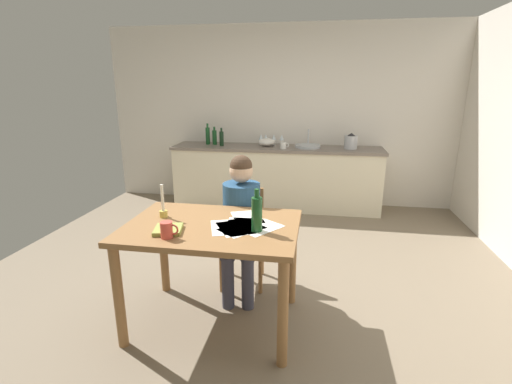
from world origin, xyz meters
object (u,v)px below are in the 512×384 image
bottle_oil (208,136)px  teacup_on_counter (284,145)px  stovetop_kettle (351,142)px  dining_table (212,240)px  sink_unit (308,146)px  wine_glass_by_kettle (274,138)px  mixing_bowl (267,142)px  bottle_wine_red (222,138)px  wine_glass_back_right (261,137)px  coffee_mug (167,230)px  chair_at_table (243,232)px  book_magazine (168,230)px  wine_glass_back_left (266,137)px  candlestick (163,208)px  bottle_vinegar (215,137)px  person_seated (241,216)px  wine_bottle_on_table (257,214)px  wine_glass_near_sink (282,138)px

bottle_oil → teacup_on_counter: (1.16, -0.20, -0.09)m
bottle_oil → stovetop_kettle: bearing=-1.5°
dining_table → bottle_oil: bottle_oil is taller
sink_unit → wine_glass_by_kettle: (-0.50, 0.15, 0.09)m
mixing_bowl → wine_glass_by_kettle: 0.15m
bottle_wine_red → wine_glass_back_right: bottle_wine_red is taller
coffee_mug → sink_unit: 3.28m
teacup_on_counter → sink_unit: bearing=25.2°
chair_at_table → book_magazine: bearing=-111.6°
bottle_wine_red → teacup_on_counter: size_ratio=2.20×
sink_unit → wine_glass_back_left: bearing=166.8°
candlestick → bottle_vinegar: bearing=98.2°
dining_table → sink_unit: size_ratio=3.42×
wine_glass_back_right → bottle_vinegar: bearing=-170.3°
person_seated → wine_glass_back_right: size_ratio=7.76×
chair_at_table → mixing_bowl: size_ratio=3.47×
coffee_mug → bottle_vinegar: bottle_vinegar is taller
dining_table → wine_bottle_on_table: (0.34, -0.07, 0.25)m
dining_table → bottle_vinegar: bottle_vinegar is taller
wine_glass_back_right → chair_at_table: bearing=-84.8°
chair_at_table → wine_bottle_on_table: bearing=-71.1°
dining_table → sink_unit: sink_unit is taller
wine_glass_back_left → book_magazine: bearing=-93.4°
wine_glass_by_kettle → chair_at_table: bearing=-89.4°
wine_bottle_on_table → bottle_wine_red: (-1.02, 2.92, 0.09)m
dining_table → candlestick: (-0.40, 0.09, 0.19)m
bottle_vinegar → stovetop_kettle: bearing=-1.0°
coffee_mug → wine_bottle_on_table: (0.55, 0.21, 0.07)m
coffee_mug → wine_glass_back_right: (0.08, 3.34, 0.15)m
bottle_oil → coffee_mug: bearing=-77.7°
wine_bottle_on_table → wine_glass_near_sink: size_ratio=1.93×
bottle_wine_red → wine_glass_near_sink: bearing=13.3°
chair_at_table → sink_unit: (0.48, 2.23, 0.45)m
person_seated → teacup_on_counter: 2.25m
mixing_bowl → wine_glass_near_sink: size_ratio=1.60×
book_magazine → bottle_wine_red: bottle_wine_red is taller
wine_bottle_on_table → bottle_wine_red: bottle_wine_red is taller
teacup_on_counter → bottle_vinegar: bearing=170.0°
book_magazine → coffee_mug: bearing=-82.5°
candlestick → teacup_on_counter: (0.64, 2.67, 0.08)m
chair_at_table → wine_glass_back_left: size_ratio=5.56×
wine_glass_back_left → chair_at_table: bearing=-86.6°
chair_at_table → bottle_oil: bearing=113.8°
wine_bottle_on_table → teacup_on_counter: 2.82m
coffee_mug → book_magazine: coffee_mug is taller
bottle_wine_red → wine_glass_by_kettle: size_ratio=1.68×
bottle_wine_red → wine_glass_back_left: (0.62, 0.20, -0.00)m
person_seated → sink_unit: 2.44m
stovetop_kettle → wine_glass_back_right: (-1.29, 0.15, 0.01)m
wine_glass_near_sink → stovetop_kettle: bearing=-8.7°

